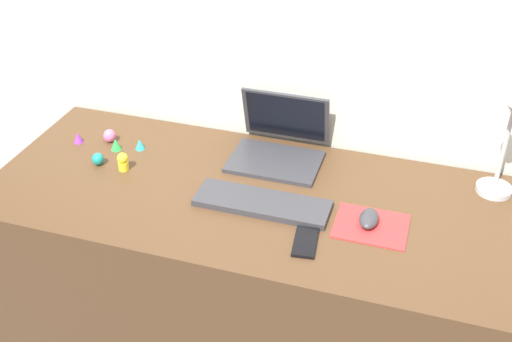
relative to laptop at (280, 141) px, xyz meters
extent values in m
cube|color=beige|center=(-0.01, 0.14, -0.12)|extent=(2.89, 0.05, 1.35)
cube|color=#4C331E|center=(-0.01, -0.25, -0.42)|extent=(1.69, 0.70, 0.74)
cube|color=#333338|center=(0.00, -0.06, -0.05)|extent=(0.30, 0.21, 0.01)
cube|color=#333338|center=(0.00, 0.07, 0.06)|extent=(0.30, 0.06, 0.20)
cube|color=black|center=(0.00, 0.07, 0.06)|extent=(0.27, 0.05, 0.17)
cube|color=#333338|center=(0.03, -0.30, -0.04)|extent=(0.41, 0.13, 0.02)
cube|color=red|center=(0.36, -0.30, -0.05)|extent=(0.21, 0.17, 0.00)
ellipsoid|color=#333338|center=(0.35, -0.29, -0.03)|extent=(0.06, 0.10, 0.03)
cube|color=black|center=(0.20, -0.43, -0.05)|extent=(0.08, 0.13, 0.01)
cylinder|color=#B7B7BC|center=(0.70, -0.01, -0.04)|extent=(0.11, 0.11, 0.02)
cylinder|color=#B7B7BC|center=(0.70, -0.01, 0.10)|extent=(0.01, 0.01, 0.28)
ellipsoid|color=pink|center=(-0.59, -0.09, -0.03)|extent=(0.04, 0.04, 0.05)
cone|color=purple|center=(-0.70, -0.13, -0.04)|extent=(0.03, 0.03, 0.04)
cylinder|color=yellow|center=(-0.46, -0.24, -0.04)|extent=(0.03, 0.03, 0.03)
sphere|color=yellow|center=(-0.46, -0.24, -0.01)|extent=(0.04, 0.04, 0.04)
ellipsoid|color=teal|center=(-0.56, -0.24, -0.03)|extent=(0.04, 0.04, 0.04)
cone|color=#28B7CC|center=(-0.47, -0.11, -0.04)|extent=(0.03, 0.03, 0.04)
cone|color=green|center=(-0.55, -0.14, -0.03)|extent=(0.04, 0.04, 0.04)
camera|label=1|loc=(0.47, -1.77, 1.09)|focal=44.32mm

